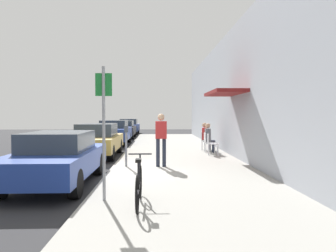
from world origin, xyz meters
TOP-DOWN VIEW (x-y plane):
  - ground_plane at (0.00, 0.00)m, footprint 60.00×60.00m
  - sidewalk_slab at (2.25, 2.00)m, footprint 4.50×32.00m
  - building_facade at (4.64, 2.00)m, footprint 1.40×32.00m
  - parked_car_0 at (-1.10, -1.52)m, footprint 1.80×4.40m
  - parked_car_1 at (-1.10, 4.01)m, footprint 1.80×4.40m
  - parked_car_2 at (-1.10, 9.69)m, footprint 1.80×4.40m
  - parked_car_3 at (-1.10, 15.02)m, footprint 1.80×4.40m
  - parked_car_4 at (-1.10, 20.29)m, footprint 1.80×4.40m
  - parking_meter at (0.45, 0.62)m, footprint 0.12×0.10m
  - street_sign at (0.40, -3.52)m, footprint 0.32×0.06m
  - bicycle_0 at (1.10, -3.90)m, footprint 0.46×1.71m
  - cafe_chair_0 at (3.70, 3.48)m, footprint 0.48×0.48m
  - cafe_chair_1 at (3.70, 4.36)m, footprint 0.44×0.44m
  - seated_patron_1 at (3.76, 4.36)m, footprint 0.43×0.36m
  - cafe_chair_2 at (3.70, 5.36)m, footprint 0.51×0.51m
  - seated_patron_2 at (3.76, 5.35)m, footprint 0.47×0.42m
  - pedestrian_standing at (1.58, 0.54)m, footprint 0.36×0.22m

SIDE VIEW (x-z plane):
  - ground_plane at x=0.00m, z-range 0.00..0.00m
  - sidewalk_slab at x=2.25m, z-range 0.00..0.12m
  - bicycle_0 at x=1.10m, z-range 0.03..0.93m
  - cafe_chair_0 at x=3.70m, z-range 0.19..1.06m
  - cafe_chair_1 at x=3.70m, z-range 0.19..1.06m
  - cafe_chair_2 at x=3.70m, z-range 0.19..1.06m
  - parked_car_3 at x=-1.10m, z-range 0.03..1.36m
  - parked_car_0 at x=-1.10m, z-range 0.03..1.37m
  - parked_car_1 at x=-1.10m, z-range 0.02..1.43m
  - parked_car_4 at x=-1.10m, z-range 0.02..1.43m
  - parked_car_2 at x=-1.10m, z-range 0.03..1.48m
  - seated_patron_1 at x=3.76m, z-range 0.17..1.46m
  - seated_patron_2 at x=3.76m, z-range 0.17..1.46m
  - parking_meter at x=0.45m, z-range 0.23..1.55m
  - pedestrian_standing at x=1.58m, z-range 0.27..1.97m
  - street_sign at x=0.40m, z-range 0.34..2.94m
  - building_facade at x=4.64m, z-range 0.00..5.32m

